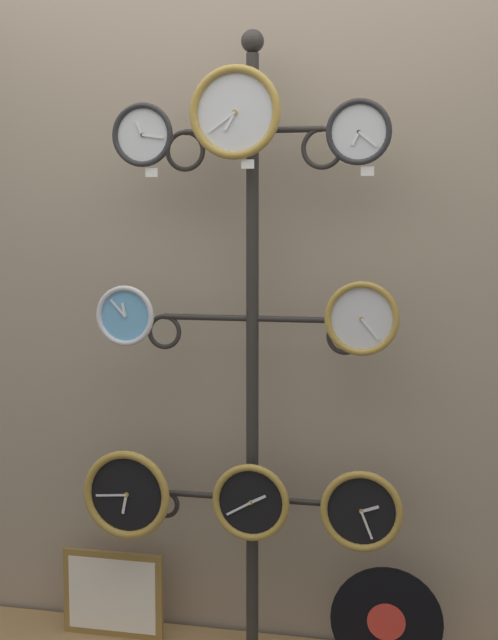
% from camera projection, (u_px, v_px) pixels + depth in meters
% --- Properties ---
extents(shop_wall, '(4.40, 0.04, 2.80)m').
position_uv_depth(shop_wall, '(263.00, 250.00, 3.02)').
color(shop_wall, gray).
rests_on(shop_wall, ground_plane).
extents(display_stand, '(0.72, 0.39, 2.09)m').
position_uv_depth(display_stand, '(252.00, 444.00, 2.93)').
color(display_stand, '#282623').
rests_on(display_stand, ground_plane).
extents(clock_top_left, '(0.20, 0.04, 0.20)m').
position_uv_depth(clock_top_left, '(143.00, 135.00, 2.81)').
color(clock_top_left, silver).
extents(clock_top_center, '(0.29, 0.04, 0.29)m').
position_uv_depth(clock_top_center, '(235.00, 112.00, 2.72)').
color(clock_top_center, silver).
extents(clock_top_right, '(0.20, 0.04, 0.20)m').
position_uv_depth(clock_top_right, '(359.00, 132.00, 2.67)').
color(clock_top_right, silver).
extents(clock_middle_left, '(0.20, 0.04, 0.20)m').
position_uv_depth(clock_middle_left, '(126.00, 316.00, 2.87)').
color(clock_middle_left, '#60A8DB').
extents(clock_middle_right, '(0.23, 0.04, 0.23)m').
position_uv_depth(clock_middle_right, '(362.00, 318.00, 2.73)').
color(clock_middle_right, silver).
extents(clock_bottom_left, '(0.30, 0.04, 0.30)m').
position_uv_depth(clock_bottom_left, '(127.00, 494.00, 2.93)').
color(clock_bottom_left, black).
extents(clock_bottom_center, '(0.25, 0.04, 0.25)m').
position_uv_depth(clock_bottom_center, '(251.00, 502.00, 2.86)').
color(clock_bottom_center, black).
extents(clock_bottom_right, '(0.26, 0.04, 0.26)m').
position_uv_depth(clock_bottom_right, '(362.00, 511.00, 2.78)').
color(clock_bottom_right, black).
extents(vinyl_record, '(0.36, 0.01, 0.36)m').
position_uv_depth(vinyl_record, '(386.00, 622.00, 2.80)').
color(vinyl_record, black).
rests_on(vinyl_record, low_shelf).
extents(picture_frame, '(0.36, 0.02, 0.30)m').
position_uv_depth(picture_frame, '(113.00, 594.00, 3.08)').
color(picture_frame, olive).
rests_on(picture_frame, low_shelf).
extents(price_tag_upper, '(0.04, 0.00, 0.03)m').
position_uv_depth(price_tag_upper, '(151.00, 173.00, 2.81)').
color(price_tag_upper, white).
extents(price_tag_mid, '(0.04, 0.00, 0.03)m').
position_uv_depth(price_tag_mid, '(248.00, 164.00, 2.72)').
color(price_tag_mid, white).
extents(price_tag_lower, '(0.04, 0.00, 0.03)m').
position_uv_depth(price_tag_lower, '(367.00, 171.00, 2.68)').
color(price_tag_lower, white).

